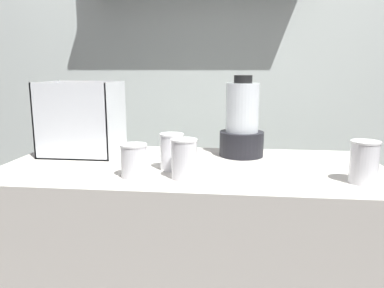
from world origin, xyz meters
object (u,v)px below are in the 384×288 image
(juice_cup_pomegranate_right, at_px, (364,165))
(juice_cup_mango_far_left, at_px, (134,162))
(blender_pitcher, at_px, (242,124))
(juice_cup_mango_left, at_px, (172,154))
(carrot_display_bin, at_px, (82,132))
(juice_cup_pomegranate_middle, at_px, (184,160))

(juice_cup_pomegranate_right, bearing_deg, juice_cup_mango_far_left, -179.12)
(blender_pitcher, height_order, juice_cup_mango_left, blender_pitcher)
(carrot_display_bin, relative_size, blender_pitcher, 0.93)
(blender_pitcher, xyz_separation_m, juice_cup_mango_left, (-0.25, -0.24, -0.07))
(juice_cup_mango_left, xyz_separation_m, juice_cup_pomegranate_right, (0.62, -0.09, 0.00))
(juice_cup_mango_far_left, relative_size, juice_cup_pomegranate_middle, 0.84)
(juice_cup_mango_far_left, bearing_deg, blender_pitcher, 44.34)
(blender_pitcher, xyz_separation_m, juice_cup_mango_far_left, (-0.36, -0.35, -0.08))
(juice_cup_pomegranate_middle, bearing_deg, carrot_display_bin, 146.33)
(carrot_display_bin, bearing_deg, blender_pitcher, 3.12)
(carrot_display_bin, bearing_deg, juice_cup_pomegranate_right, -16.22)
(carrot_display_bin, distance_m, juice_cup_mango_left, 0.46)
(juice_cup_pomegranate_middle, bearing_deg, juice_cup_pomegranate_right, 1.45)
(juice_cup_mango_left, xyz_separation_m, juice_cup_pomegranate_middle, (0.06, -0.11, 0.01))
(carrot_display_bin, distance_m, blender_pitcher, 0.66)
(juice_cup_pomegranate_right, bearing_deg, blender_pitcher, 137.89)
(juice_cup_mango_left, height_order, juice_cup_pomegranate_right, juice_cup_pomegranate_right)
(carrot_display_bin, xyz_separation_m, juice_cup_mango_left, (0.41, -0.21, -0.04))
(carrot_display_bin, relative_size, juice_cup_pomegranate_middle, 2.30)
(juice_cup_mango_far_left, xyz_separation_m, juice_cup_pomegranate_middle, (0.17, -0.00, 0.01))
(blender_pitcher, height_order, juice_cup_pomegranate_middle, blender_pitcher)
(carrot_display_bin, bearing_deg, juice_cup_mango_far_left, -45.60)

